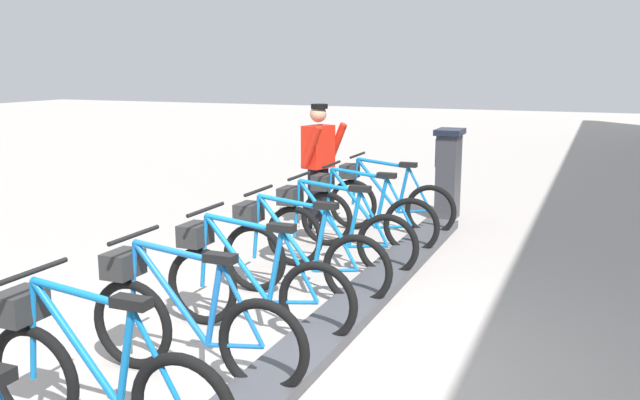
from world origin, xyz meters
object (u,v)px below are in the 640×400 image
at_px(bike_docked_0, 385,200).
at_px(payment_kiosk, 448,172).
at_px(bike_docked_1, 362,214).
at_px(bike_docked_3, 297,253).
at_px(bike_docked_4, 249,282).
at_px(bike_docked_2, 333,232).
at_px(bike_docked_6, 93,376).
at_px(worker_near_rack, 319,161).
at_px(bike_docked_5, 185,321).

bearing_deg(bike_docked_0, payment_kiosk, -116.81).
distance_m(bike_docked_1, bike_docked_3, 1.85).
bearing_deg(bike_docked_4, bike_docked_2, -90.00).
relative_size(bike_docked_1, bike_docked_4, 1.00).
relative_size(bike_docked_6, worker_near_rack, 1.04).
bearing_deg(bike_docked_3, bike_docked_4, 90.00).
bearing_deg(worker_near_rack, bike_docked_0, -172.06).
xyz_separation_m(bike_docked_1, bike_docked_6, (0.00, 4.63, 0.00)).
height_order(bike_docked_0, bike_docked_5, same).
bearing_deg(bike_docked_3, bike_docked_1, -90.00).
bearing_deg(bike_docked_5, bike_docked_6, 90.00).
xyz_separation_m(bike_docked_6, worker_near_rack, (0.89, -5.43, 0.48)).
height_order(bike_docked_4, worker_near_rack, worker_near_rack).
bearing_deg(bike_docked_6, bike_docked_5, -90.00).
height_order(payment_kiosk, bike_docked_0, payment_kiosk).
height_order(bike_docked_1, bike_docked_6, same).
relative_size(bike_docked_2, bike_docked_3, 1.00).
bearing_deg(bike_docked_6, payment_kiosk, -94.89).
relative_size(payment_kiosk, bike_docked_6, 0.74).
xyz_separation_m(bike_docked_0, bike_docked_3, (0.00, 2.78, 0.00)).
distance_m(bike_docked_1, bike_docked_5, 3.70).
xyz_separation_m(bike_docked_3, bike_docked_5, (0.00, 1.85, 0.00)).
bearing_deg(bike_docked_3, bike_docked_6, 90.00).
xyz_separation_m(payment_kiosk, worker_near_rack, (1.46, 1.26, 0.24)).
height_order(bike_docked_2, worker_near_rack, worker_near_rack).
bearing_deg(payment_kiosk, worker_near_rack, 40.64).
xyz_separation_m(payment_kiosk, bike_docked_3, (0.57, 3.91, -0.24)).
bearing_deg(bike_docked_0, bike_docked_6, 90.00).
relative_size(bike_docked_1, bike_docked_2, 1.00).
xyz_separation_m(bike_docked_2, bike_docked_5, (0.00, 2.78, 0.00)).
bearing_deg(bike_docked_0, worker_near_rack, 7.94).
height_order(payment_kiosk, bike_docked_2, payment_kiosk).
bearing_deg(bike_docked_1, bike_docked_3, 90.00).
relative_size(bike_docked_0, bike_docked_2, 1.00).
bearing_deg(bike_docked_2, worker_near_rack, -62.70).
xyz_separation_m(bike_docked_2, worker_near_rack, (0.89, -1.73, 0.48)).
height_order(bike_docked_5, bike_docked_6, same).
bearing_deg(bike_docked_2, payment_kiosk, -100.85).
xyz_separation_m(payment_kiosk, bike_docked_4, (0.57, 4.83, -0.24)).
distance_m(bike_docked_0, bike_docked_3, 2.78).
bearing_deg(payment_kiosk, bike_docked_2, 79.15).
xyz_separation_m(bike_docked_1, bike_docked_5, (0.00, 3.70, 0.00)).
xyz_separation_m(payment_kiosk, bike_docked_6, (0.57, 6.68, -0.24)).
bearing_deg(payment_kiosk, bike_docked_3, 81.68).
height_order(bike_docked_2, bike_docked_6, same).
xyz_separation_m(bike_docked_3, bike_docked_6, (0.00, 2.78, 0.00)).
distance_m(bike_docked_0, bike_docked_4, 3.70).
height_order(bike_docked_0, worker_near_rack, worker_near_rack).
relative_size(payment_kiosk, bike_docked_1, 0.74).
height_order(bike_docked_3, bike_docked_6, same).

